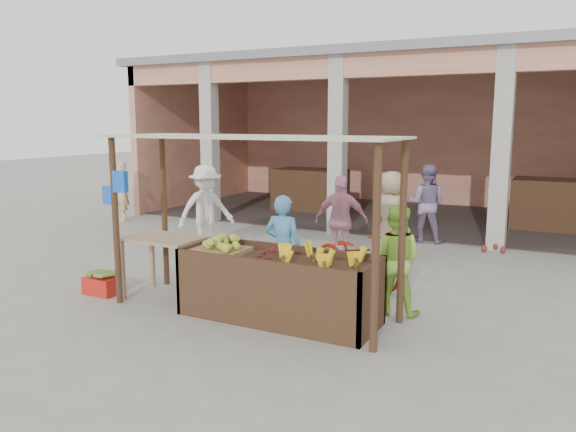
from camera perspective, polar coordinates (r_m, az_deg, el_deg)
The scene contains 20 objects.
ground at distance 7.75m, azimuth -4.26°, elevation -9.78°, with size 60.00×60.00×0.00m, color gray.
market_building at distance 15.62m, azimuth 13.37°, elevation 9.84°, with size 14.40×6.40×4.20m.
fruit_stall at distance 7.39m, azimuth -0.96°, elevation -7.47°, with size 2.60×0.95×0.80m, color #492E1D.
stall_awning at distance 7.39m, azimuth -4.30°, elevation 4.98°, with size 4.09×1.35×2.39m.
banana_heap at distance 6.99m, azimuth 3.03°, elevation -4.32°, with size 0.98×0.54×0.18m, color yellow, non-canonical shape.
melon_tray at distance 7.70m, azimuth -6.96°, elevation -3.07°, with size 0.71×0.62×0.19m.
berry_heap at distance 7.36m, azimuth -1.50°, elevation -3.75°, with size 0.43×0.35×0.14m, color maroon.
side_table at distance 8.38m, azimuth -12.50°, elevation -3.05°, with size 1.14×0.78×0.91m.
papaya_pile at distance 8.33m, azimuth -12.57°, elevation -1.36°, with size 0.76×0.44×0.22m, color #3F812A, non-canonical shape.
red_crate at distance 8.96m, azimuth -18.29°, elevation -6.67°, with size 0.51×0.37×0.27m, color red.
plantain_bundle at distance 8.91m, azimuth -18.35°, elevation -5.59°, with size 0.42×0.30×0.08m, color olive, non-canonical shape.
produce_sacks at distance 11.84m, azimuth 20.29°, elevation -2.06°, with size 0.78×0.73×0.59m.
vendor_blue at distance 8.12m, azimuth -0.49°, elevation -2.84°, with size 0.61×0.45×1.64m, color #4B96CC.
vendor_green at distance 7.65m, azimuth 10.83°, elevation -4.08°, with size 0.75×0.44×1.56m, color #92C83D.
motorcycle at distance 8.95m, azimuth 7.00°, elevation -4.04°, with size 1.80×0.62×0.94m, color maroon.
shopper_a at distance 10.96m, azimuth -8.35°, elevation 0.97°, with size 1.21×0.60×1.88m, color white.
shopper_b at distance 10.11m, azimuth 5.45°, elevation -0.12°, with size 1.02×0.54×1.73m, color pink.
shopper_c at distance 10.78m, azimuth 10.40°, elevation 0.62°, with size 0.88×0.57×1.83m, color tan.
shopper_e at distance 15.25m, azimuth -16.59°, elevation 2.55°, with size 0.59×0.45×1.60m, color #E5C283.
shopper_f at distance 12.32m, azimuth 13.89°, elevation 1.61°, with size 0.89×0.51×1.83m, color gray.
Camera 1 is at (3.83, -6.23, 2.57)m, focal length 35.00 mm.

